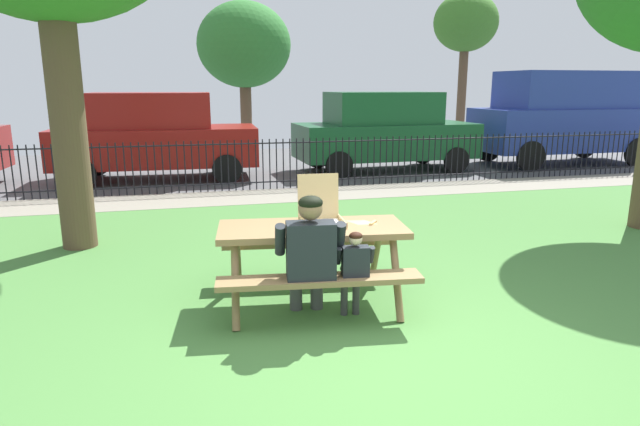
% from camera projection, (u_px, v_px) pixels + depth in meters
% --- Properties ---
extents(ground, '(28.00, 11.40, 0.02)m').
position_uv_depth(ground, '(325.00, 287.00, 5.83)').
color(ground, '#487E3B').
extents(cobblestone_walkway, '(28.00, 1.40, 0.01)m').
position_uv_depth(cobblestone_walkway, '(261.00, 197.00, 10.55)').
color(cobblestone_walkway, gray).
extents(street_asphalt, '(28.00, 7.32, 0.01)m').
position_uv_depth(street_asphalt, '(239.00, 165.00, 14.67)').
color(street_asphalt, '#515154').
extents(picnic_table_foreground, '(1.96, 1.68, 0.79)m').
position_uv_depth(picnic_table_foreground, '(312.00, 243.00, 5.29)').
color(picnic_table_foreground, olive).
rests_on(picnic_table_foreground, ground).
extents(pizza_box_open, '(0.44, 0.47, 0.47)m').
position_uv_depth(pizza_box_open, '(321.00, 212.00, 5.36)').
color(pizza_box_open, tan).
rests_on(pizza_box_open, picnic_table_foreground).
extents(pizza_slice_on_table, '(0.30, 0.28, 0.02)m').
position_uv_depth(pizza_slice_on_table, '(364.00, 222.00, 5.39)').
color(pizza_slice_on_table, '#F4D87C').
rests_on(pizza_slice_on_table, picnic_table_foreground).
extents(adult_at_table, '(0.63, 0.62, 1.19)m').
position_uv_depth(adult_at_table, '(310.00, 253.00, 4.79)').
color(adult_at_table, '#484848').
rests_on(adult_at_table, ground).
extents(child_at_table, '(0.35, 0.35, 0.86)m').
position_uv_depth(child_at_table, '(354.00, 267.00, 4.84)').
color(child_at_table, '#3B3B3B').
rests_on(child_at_table, ground).
extents(iron_fence_streetside, '(22.12, 0.03, 1.04)m').
position_uv_depth(iron_fence_streetside, '(256.00, 164.00, 11.09)').
color(iron_fence_streetside, black).
rests_on(iron_fence_streetside, ground).
extents(parked_car_left, '(4.46, 2.04, 1.94)m').
position_uv_depth(parked_car_left, '(156.00, 135.00, 12.22)').
color(parked_car_left, maroon).
rests_on(parked_car_left, ground).
extents(parked_car_center, '(4.47, 2.05, 1.94)m').
position_uv_depth(parked_car_center, '(385.00, 131.00, 13.49)').
color(parked_car_center, '#164D28').
rests_on(parked_car_center, ground).
extents(parked_car_right, '(4.72, 2.11, 2.46)m').
position_uv_depth(parked_car_right, '(564.00, 116.00, 14.61)').
color(parked_car_right, navy).
rests_on(parked_car_right, ground).
extents(far_tree_midleft, '(3.32, 3.32, 5.00)m').
position_uv_depth(far_tree_midleft, '(244.00, 46.00, 19.35)').
color(far_tree_midleft, brown).
rests_on(far_tree_midleft, ground).
extents(far_tree_center, '(2.48, 2.48, 5.61)m').
position_uv_depth(far_tree_center, '(466.00, 24.00, 21.14)').
color(far_tree_center, brown).
rests_on(far_tree_center, ground).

